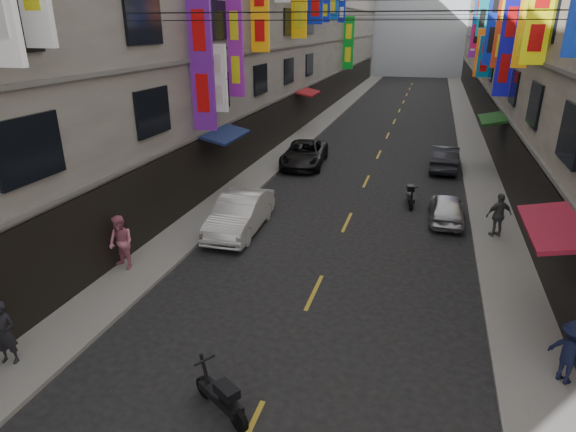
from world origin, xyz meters
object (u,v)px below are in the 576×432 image
Objects in this scene: car_right_mid at (447,208)px; pedestrian_rnear at (571,352)px; scooter_crossing at (221,397)px; car_right_far at (445,158)px; car_left_far at (304,154)px; pedestrian_lfar at (121,243)px; pedestrian_lnear at (4,333)px; pedestrian_rfar at (499,215)px; scooter_far_right at (410,196)px; car_left_mid at (240,213)px.

car_right_mid is 10.10m from pedestrian_rnear.
car_right_far is (4.73, 21.01, 0.26)m from scooter_crossing.
car_left_far is 1.44× the size of car_right_mid.
pedestrian_rnear is (7.25, 3.05, 0.47)m from scooter_crossing.
pedestrian_lfar is 13.19m from pedestrian_rnear.
pedestrian_rfar reaches higher than pedestrian_lnear.
car_right_far is (1.57, 6.59, 0.26)m from scooter_far_right.
pedestrian_lfar is at bearing 39.06° from scooter_far_right.
pedestrian_lfar is at bearing 79.36° from pedestrian_lnear.
pedestrian_rnear is (2.52, -17.96, 0.21)m from car_right_far.
pedestrian_rfar is (12.18, 11.44, 0.05)m from pedestrian_lnear.
car_right_mid is (1.57, -1.60, 0.15)m from scooter_far_right.
pedestrian_lnear is 5.04m from pedestrian_lfar.
car_right_mid is (7.98, -6.80, -0.11)m from car_left_far.
car_right_mid is at bearing 92.42° from car_right_far.
pedestrian_lnear is 1.05× the size of pedestrian_rnear.
pedestrian_lfar is 1.19× the size of pedestrian_rnear.
pedestrian_rfar reaches higher than scooter_far_right.
pedestrian_lnear is at bearing -101.59° from car_left_far.
pedestrian_rfar is (3.42, -2.99, 0.55)m from scooter_far_right.
pedestrian_lnear reaches higher than scooter_far_right.
pedestrian_rnear is at bearing 0.42° from pedestrian_lnear.
pedestrian_rnear is at bearing -35.42° from scooter_crossing.
car_right_mid is at bearing 11.53° from scooter_crossing.
scooter_far_right is at bearing -46.47° from car_right_mid.
car_right_mid is at bearing 127.10° from scooter_far_right.
car_left_far is at bearing 12.28° from car_right_far.
car_right_mid is 2.00× the size of pedestrian_rfar.
pedestrian_rfar is (6.59, 11.44, 0.55)m from scooter_crossing.
pedestrian_rfar is (9.84, -8.19, 0.29)m from car_left_far.
car_left_far is at bearing 98.33° from pedestrian_lfar.
car_left_mid is 2.47× the size of pedestrian_lfar.
car_left_far is 8.10m from car_right_far.
scooter_crossing is 0.31× the size of car_left_far.
car_left_far is at bearing -46.30° from scooter_far_right.
scooter_crossing is at bearing 65.95° from pedestrian_rnear.
scooter_far_right is at bearing 79.06° from car_right_far.
scooter_crossing is 13.67m from car_right_mid.
scooter_crossing is 7.70m from pedestrian_lfar.
pedestrian_rnear reaches higher than scooter_crossing.
pedestrian_lfar is at bearing 34.49° from pedestrian_rnear.
pedestrian_lfar is at bearing 2.48° from pedestrian_rfar.
car_left_mid is 14.15m from car_right_far.
scooter_far_right is at bearing -27.10° from pedestrian_rnear.
scooter_crossing is 13.21m from pedestrian_rfar.
scooter_far_right is 16.88m from pedestrian_lnear.
car_left_far reaches higher than car_right_far.
scooter_far_right is at bearing -65.95° from pedestrian_rfar.
scooter_far_right is 8.20m from car_left_mid.
pedestrian_rnear reaches higher than car_left_mid.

